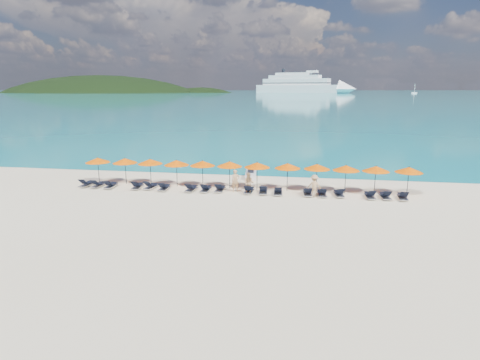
# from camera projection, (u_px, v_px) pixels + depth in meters

# --- Properties ---
(ground) EXTENTS (1400.00, 1400.00, 0.00)m
(ground) POSITION_uv_depth(u_px,v_px,m) (233.00, 206.00, 27.90)
(ground) COLOR beige
(sea) EXTENTS (1600.00, 1300.00, 0.01)m
(sea) POSITION_uv_depth(u_px,v_px,m) (304.00, 92.00, 662.25)
(sea) COLOR #1FA9B2
(sea) RESTS_ON ground
(headland_main) EXTENTS (374.00, 242.00, 126.50)m
(headland_main) POSITION_uv_depth(u_px,v_px,m) (101.00, 118.00, 602.89)
(headland_main) COLOR black
(headland_main) RESTS_ON ground
(headland_small) EXTENTS (162.00, 126.00, 85.50)m
(headland_small) POSITION_uv_depth(u_px,v_px,m) (201.00, 117.00, 597.75)
(headland_small) COLOR black
(headland_small) RESTS_ON ground
(cruise_ship) EXTENTS (144.08, 70.04, 40.29)m
(cruise_ship) POSITION_uv_depth(u_px,v_px,m) (306.00, 85.00, 567.79)
(cruise_ship) COLOR white
(cruise_ship) RESTS_ON ground
(sailboat_near) EXTENTS (6.60, 2.20, 12.09)m
(sailboat_near) POSITION_uv_depth(u_px,v_px,m) (414.00, 93.00, 507.20)
(sailboat_near) COLOR white
(sailboat_near) RESTS_ON ground
(jetski) EXTENTS (1.21, 2.62, 0.90)m
(jetski) POSITION_uv_depth(u_px,v_px,m) (251.00, 174.00, 36.55)
(jetski) COLOR silver
(jetski) RESTS_ON ground
(beachgoer_a) EXTENTS (0.77, 0.65, 1.78)m
(beachgoer_a) POSITION_uv_depth(u_px,v_px,m) (236.00, 181.00, 31.59)
(beachgoer_a) COLOR tan
(beachgoer_a) RESTS_ON ground
(beachgoer_b) EXTENTS (0.87, 0.58, 1.67)m
(beachgoer_b) POSITION_uv_depth(u_px,v_px,m) (249.00, 183.00, 31.05)
(beachgoer_b) COLOR tan
(beachgoer_b) RESTS_ON ground
(beachgoer_c) EXTENTS (1.11, 0.52, 1.71)m
(beachgoer_c) POSITION_uv_depth(u_px,v_px,m) (314.00, 186.00, 30.15)
(beachgoer_c) COLOR tan
(beachgoer_c) RESTS_ON ground
(umbrella_0) EXTENTS (2.10, 2.10, 2.28)m
(umbrella_0) POSITION_uv_depth(u_px,v_px,m) (98.00, 160.00, 34.22)
(umbrella_0) COLOR black
(umbrella_0) RESTS_ON ground
(umbrella_1) EXTENTS (2.10, 2.10, 2.28)m
(umbrella_1) POSITION_uv_depth(u_px,v_px,m) (125.00, 161.00, 33.94)
(umbrella_1) COLOR black
(umbrella_1) RESTS_ON ground
(umbrella_2) EXTENTS (2.10, 2.10, 2.28)m
(umbrella_2) POSITION_uv_depth(u_px,v_px,m) (150.00, 161.00, 33.59)
(umbrella_2) COLOR black
(umbrella_2) RESTS_ON ground
(umbrella_3) EXTENTS (2.10, 2.10, 2.28)m
(umbrella_3) POSITION_uv_depth(u_px,v_px,m) (176.00, 163.00, 33.06)
(umbrella_3) COLOR black
(umbrella_3) RESTS_ON ground
(umbrella_4) EXTENTS (2.10, 2.10, 2.28)m
(umbrella_4) POSITION_uv_depth(u_px,v_px,m) (202.00, 163.00, 32.79)
(umbrella_4) COLOR black
(umbrella_4) RESTS_ON ground
(umbrella_5) EXTENTS (2.10, 2.10, 2.28)m
(umbrella_5) POSITION_uv_depth(u_px,v_px,m) (230.00, 164.00, 32.48)
(umbrella_5) COLOR black
(umbrella_5) RESTS_ON ground
(umbrella_6) EXTENTS (2.10, 2.10, 2.28)m
(umbrella_6) POSITION_uv_depth(u_px,v_px,m) (257.00, 165.00, 32.10)
(umbrella_6) COLOR black
(umbrella_6) RESTS_ON ground
(umbrella_7) EXTENTS (2.10, 2.10, 2.28)m
(umbrella_7) POSITION_uv_depth(u_px,v_px,m) (288.00, 166.00, 31.71)
(umbrella_7) COLOR black
(umbrella_7) RESTS_ON ground
(umbrella_8) EXTENTS (2.10, 2.10, 2.28)m
(umbrella_8) POSITION_uv_depth(u_px,v_px,m) (317.00, 167.00, 31.41)
(umbrella_8) COLOR black
(umbrella_8) RESTS_ON ground
(umbrella_9) EXTENTS (2.10, 2.10, 2.28)m
(umbrella_9) POSITION_uv_depth(u_px,v_px,m) (346.00, 168.00, 30.91)
(umbrella_9) COLOR black
(umbrella_9) RESTS_ON ground
(umbrella_10) EXTENTS (2.10, 2.10, 2.28)m
(umbrella_10) POSITION_uv_depth(u_px,v_px,m) (376.00, 169.00, 30.59)
(umbrella_10) COLOR black
(umbrella_10) RESTS_ON ground
(umbrella_11) EXTENTS (2.10, 2.10, 2.28)m
(umbrella_11) POSITION_uv_depth(u_px,v_px,m) (409.00, 170.00, 30.22)
(umbrella_11) COLOR black
(umbrella_11) RESTS_ON ground
(lounger_0) EXTENTS (0.71, 1.73, 0.66)m
(lounger_0) POSITION_uv_depth(u_px,v_px,m) (87.00, 184.00, 33.46)
(lounger_0) COLOR silver
(lounger_0) RESTS_ON ground
(lounger_1) EXTENTS (0.67, 1.72, 0.66)m
(lounger_1) POSITION_uv_depth(u_px,v_px,m) (98.00, 184.00, 33.21)
(lounger_1) COLOR silver
(lounger_1) RESTS_ON ground
(lounger_2) EXTENTS (0.67, 1.72, 0.66)m
(lounger_2) POSITION_uv_depth(u_px,v_px,m) (111.00, 185.00, 32.97)
(lounger_2) COLOR silver
(lounger_2) RESTS_ON ground
(lounger_3) EXTENTS (0.78, 1.75, 0.66)m
(lounger_3) POSITION_uv_depth(u_px,v_px,m) (137.00, 186.00, 32.72)
(lounger_3) COLOR silver
(lounger_3) RESTS_ON ground
(lounger_4) EXTENTS (0.78, 1.75, 0.66)m
(lounger_4) POSITION_uv_depth(u_px,v_px,m) (151.00, 186.00, 32.68)
(lounger_4) COLOR silver
(lounger_4) RESTS_ON ground
(lounger_5) EXTENTS (0.68, 1.72, 0.66)m
(lounger_5) POSITION_uv_depth(u_px,v_px,m) (164.00, 187.00, 32.25)
(lounger_5) COLOR silver
(lounger_5) RESTS_ON ground
(lounger_6) EXTENTS (0.77, 1.75, 0.66)m
(lounger_6) POSITION_uv_depth(u_px,v_px,m) (191.00, 188.00, 31.93)
(lounger_6) COLOR silver
(lounger_6) RESTS_ON ground
(lounger_7) EXTENTS (0.62, 1.70, 0.66)m
(lounger_7) POSITION_uv_depth(u_px,v_px,m) (206.00, 189.00, 31.85)
(lounger_7) COLOR silver
(lounger_7) RESTS_ON ground
(lounger_8) EXTENTS (0.64, 1.71, 0.66)m
(lounger_8) POSITION_uv_depth(u_px,v_px,m) (220.00, 189.00, 31.85)
(lounger_8) COLOR silver
(lounger_8) RESTS_ON ground
(lounger_9) EXTENTS (0.68, 1.72, 0.66)m
(lounger_9) POSITION_uv_depth(u_px,v_px,m) (249.00, 190.00, 31.33)
(lounger_9) COLOR silver
(lounger_9) RESTS_ON ground
(lounger_10) EXTENTS (0.73, 1.74, 0.66)m
(lounger_10) POSITION_uv_depth(u_px,v_px,m) (263.00, 191.00, 31.24)
(lounger_10) COLOR silver
(lounger_10) RESTS_ON ground
(lounger_11) EXTENTS (0.73, 1.74, 0.66)m
(lounger_11) POSITION_uv_depth(u_px,v_px,m) (278.00, 192.00, 30.91)
(lounger_11) COLOR silver
(lounger_11) RESTS_ON ground
(lounger_12) EXTENTS (0.76, 1.75, 0.66)m
(lounger_12) POSITION_uv_depth(u_px,v_px,m) (308.00, 192.00, 30.68)
(lounger_12) COLOR silver
(lounger_12) RESTS_ON ground
(lounger_13) EXTENTS (0.73, 1.74, 0.66)m
(lounger_13) POSITION_uv_depth(u_px,v_px,m) (322.00, 193.00, 30.48)
(lounger_13) COLOR silver
(lounger_13) RESTS_ON ground
(lounger_14) EXTENTS (0.79, 1.76, 0.66)m
(lounger_14) POSITION_uv_depth(u_px,v_px,m) (339.00, 193.00, 30.43)
(lounger_14) COLOR silver
(lounger_14) RESTS_ON ground
(lounger_15) EXTENTS (0.72, 1.73, 0.66)m
(lounger_15) POSITION_uv_depth(u_px,v_px,m) (370.00, 195.00, 29.91)
(lounger_15) COLOR silver
(lounger_15) RESTS_ON ground
(lounger_16) EXTENTS (0.75, 1.74, 0.66)m
(lounger_16) POSITION_uv_depth(u_px,v_px,m) (385.00, 196.00, 29.78)
(lounger_16) COLOR silver
(lounger_16) RESTS_ON ground
(lounger_17) EXTENTS (0.74, 1.74, 0.66)m
(lounger_17) POSITION_uv_depth(u_px,v_px,m) (403.00, 196.00, 29.59)
(lounger_17) COLOR silver
(lounger_17) RESTS_ON ground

